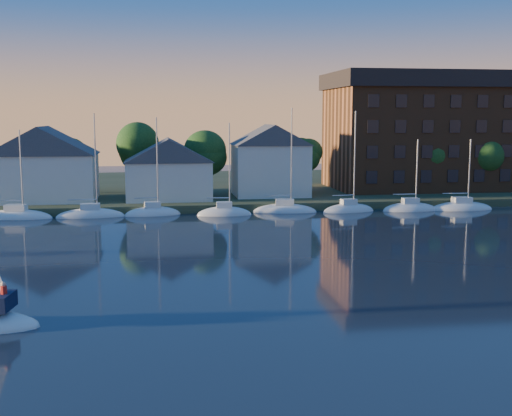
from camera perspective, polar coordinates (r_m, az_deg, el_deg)
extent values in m
plane|color=black|center=(31.69, 5.87, -13.91)|extent=(260.00, 260.00, 0.00)
cube|color=#303D23|center=(104.34, -4.62, 1.57)|extent=(160.00, 50.00, 2.00)
cube|color=brown|center=(81.61, -3.41, -0.25)|extent=(120.00, 3.00, 1.00)
cube|color=white|center=(87.93, -18.26, 2.59)|extent=(13.00, 9.00, 6.00)
cube|color=white|center=(85.81, -7.75, 2.46)|extent=(11.00, 8.00, 5.00)
cube|color=white|center=(89.07, 1.27, 3.38)|extent=(10.00, 8.00, 7.00)
cube|color=brown|center=(102.28, 15.24, 5.96)|extent=(30.00, 16.00, 15.00)
cube|color=black|center=(102.37, 15.42, 10.83)|extent=(31.00, 17.00, 2.40)
cylinder|color=#342117|center=(93.66, -20.15, 2.05)|extent=(0.50, 0.50, 3.50)
sphere|color=#173A15|center=(93.33, -20.28, 4.76)|extent=(5.40, 5.40, 5.40)
cylinder|color=#342117|center=(92.42, -15.28, 2.18)|extent=(0.50, 0.50, 3.50)
sphere|color=#173A15|center=(92.09, -15.38, 4.93)|extent=(5.40, 5.40, 5.40)
cylinder|color=#342117|center=(91.87, -10.31, 2.30)|extent=(0.50, 0.50, 3.50)
sphere|color=#173A15|center=(91.53, -10.38, 5.07)|extent=(5.40, 5.40, 5.40)
cylinder|color=#342117|center=(92.01, -5.32, 2.41)|extent=(0.50, 0.50, 3.50)
sphere|color=#173A15|center=(91.67, -5.36, 5.18)|extent=(5.40, 5.40, 5.40)
cylinder|color=#342117|center=(92.84, -0.39, 2.49)|extent=(0.50, 0.50, 3.50)
sphere|color=#173A15|center=(92.51, -0.39, 5.24)|extent=(5.40, 5.40, 5.40)
cylinder|color=#342117|center=(94.34, 4.43, 2.56)|extent=(0.50, 0.50, 3.50)
sphere|color=#173A15|center=(94.02, 4.46, 5.26)|extent=(5.40, 5.40, 5.40)
cylinder|color=#342117|center=(96.49, 9.06, 2.61)|extent=(0.50, 0.50, 3.50)
sphere|color=#173A15|center=(96.17, 9.12, 5.25)|extent=(5.40, 5.40, 5.40)
cylinder|color=#342117|center=(99.24, 13.47, 2.63)|extent=(0.50, 0.50, 3.50)
sphere|color=#173A15|center=(98.93, 13.55, 5.20)|extent=(5.40, 5.40, 5.40)
cylinder|color=#342117|center=(102.53, 17.61, 2.65)|extent=(0.50, 0.50, 3.50)
sphere|color=#173A15|center=(102.23, 17.72, 5.13)|extent=(5.40, 5.40, 5.40)
cylinder|color=#342117|center=(106.33, 21.48, 2.65)|extent=(0.50, 0.50, 3.50)
sphere|color=#173A15|center=(106.05, 21.61, 5.04)|extent=(5.40, 5.40, 5.40)
ellipsoid|color=silver|center=(79.98, -20.58, -0.93)|extent=(7.50, 2.40, 2.20)
cube|color=silver|center=(79.80, -20.63, 0.00)|extent=(2.10, 1.32, 0.70)
cylinder|color=#A5A8AD|center=(79.17, -20.26, 3.34)|extent=(0.16, 0.16, 10.00)
cylinder|color=#A5A8AD|center=(79.87, -21.24, 0.59)|extent=(3.15, 0.12, 0.12)
ellipsoid|color=silver|center=(78.73, -14.87, -0.81)|extent=(7.50, 2.40, 2.20)
cube|color=silver|center=(78.55, -14.91, 0.12)|extent=(2.10, 1.32, 0.70)
cylinder|color=#A5A8AD|center=(77.98, -14.48, 3.52)|extent=(0.16, 0.16, 10.00)
cylinder|color=#A5A8AD|center=(78.53, -15.53, 0.72)|extent=(3.15, 0.12, 0.12)
ellipsoid|color=silver|center=(78.29, -9.04, -0.69)|extent=(7.50, 2.40, 2.20)
cube|color=silver|center=(78.10, -9.06, 0.25)|extent=(2.10, 1.32, 0.70)
cylinder|color=#A5A8AD|center=(77.61, -8.58, 3.67)|extent=(0.16, 0.16, 10.00)
cylinder|color=#A5A8AD|center=(78.00, -9.68, 0.86)|extent=(3.15, 0.12, 0.12)
ellipsoid|color=silver|center=(78.65, -3.21, -0.56)|extent=(7.50, 2.40, 2.20)
cube|color=silver|center=(78.47, -3.21, 0.38)|extent=(2.10, 1.32, 0.70)
cylinder|color=#A5A8AD|center=(78.06, -2.69, 3.77)|extent=(0.16, 0.16, 10.00)
cylinder|color=#A5A8AD|center=(78.28, -3.82, 0.98)|extent=(3.15, 0.12, 0.12)
ellipsoid|color=silver|center=(79.83, 2.52, -0.43)|extent=(7.50, 2.40, 2.20)
cube|color=silver|center=(79.64, 2.52, 0.50)|extent=(2.10, 1.32, 0.70)
cylinder|color=#A5A8AD|center=(79.31, 3.08, 3.84)|extent=(0.16, 0.16, 10.00)
cylinder|color=#A5A8AD|center=(79.38, 1.94, 1.09)|extent=(3.15, 0.12, 0.12)
ellipsoid|color=silver|center=(81.77, 8.02, -0.30)|extent=(7.50, 2.40, 2.20)
cube|color=silver|center=(81.59, 8.04, 0.61)|extent=(2.10, 1.32, 0.70)
cylinder|color=#A5A8AD|center=(81.34, 8.61, 3.87)|extent=(0.16, 0.16, 10.00)
cylinder|color=#A5A8AD|center=(81.25, 7.50, 1.19)|extent=(3.15, 0.12, 0.12)
ellipsoid|color=silver|center=(84.42, 13.23, -0.17)|extent=(7.50, 2.40, 2.20)
cube|color=silver|center=(84.25, 13.26, 0.71)|extent=(2.10, 1.32, 0.70)
cylinder|color=#A5A8AD|center=(84.08, 13.83, 3.86)|extent=(0.16, 0.16, 10.00)
cylinder|color=#A5A8AD|center=(83.84, 12.75, 1.27)|extent=(3.15, 0.12, 0.12)
ellipsoid|color=silver|center=(87.73, 18.08, -0.05)|extent=(7.50, 2.40, 2.20)
cube|color=silver|center=(87.57, 18.11, 0.79)|extent=(2.10, 1.32, 0.70)
cylinder|color=#A5A8AD|center=(87.47, 18.69, 3.82)|extent=(0.16, 0.16, 10.00)
cylinder|color=#A5A8AD|center=(87.10, 17.65, 1.34)|extent=(3.15, 0.12, 0.12)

